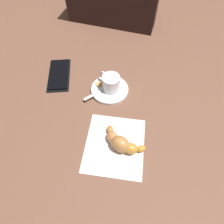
# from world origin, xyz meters

# --- Properties ---
(ground_plane) EXTENTS (1.80, 1.80, 0.00)m
(ground_plane) POSITION_xyz_m (0.00, 0.00, 0.00)
(ground_plane) COLOR brown
(saucer) EXTENTS (0.12, 0.12, 0.01)m
(saucer) POSITION_xyz_m (-0.09, -0.03, 0.01)
(saucer) COLOR white
(saucer) RESTS_ON ground
(espresso_cup) EXTENTS (0.07, 0.07, 0.05)m
(espresso_cup) POSITION_xyz_m (-0.10, -0.02, 0.04)
(espresso_cup) COLOR white
(espresso_cup) RESTS_ON saucer
(teaspoon) EXTENTS (0.10, 0.12, 0.01)m
(teaspoon) POSITION_xyz_m (-0.10, -0.03, 0.01)
(teaspoon) COLOR silver
(teaspoon) RESTS_ON saucer
(sugar_packet) EXTENTS (0.05, 0.07, 0.01)m
(sugar_packet) POSITION_xyz_m (-0.12, -0.04, 0.01)
(sugar_packet) COLOR tan
(sugar_packet) RESTS_ON saucer
(napkin) EXTENTS (0.20, 0.18, 0.00)m
(napkin) POSITION_xyz_m (0.10, -0.01, 0.00)
(napkin) COLOR white
(napkin) RESTS_ON ground
(croissant) EXTENTS (0.09, 0.11, 0.05)m
(croissant) POSITION_xyz_m (0.10, 0.01, 0.02)
(croissant) COLOR #C76F34
(croissant) RESTS_ON napkin
(cell_phone) EXTENTS (0.16, 0.09, 0.01)m
(cell_phone) POSITION_xyz_m (-0.16, -0.21, 0.00)
(cell_phone) COLOR black
(cell_phone) RESTS_ON ground
(laptop_bag) EXTENTS (0.19, 0.38, 0.18)m
(laptop_bag) POSITION_xyz_m (-0.49, -0.03, 0.09)
(laptop_bag) COLOR black
(laptop_bag) RESTS_ON ground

